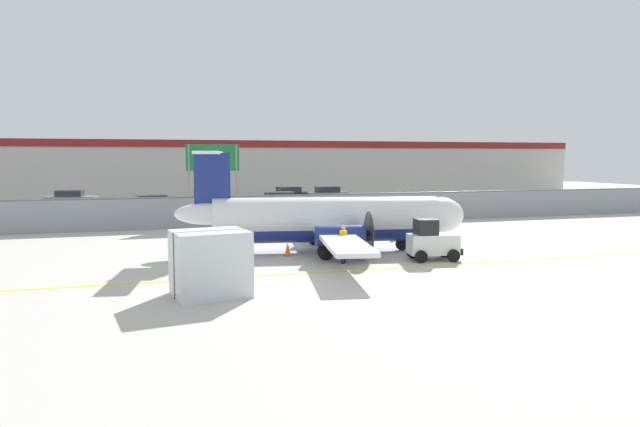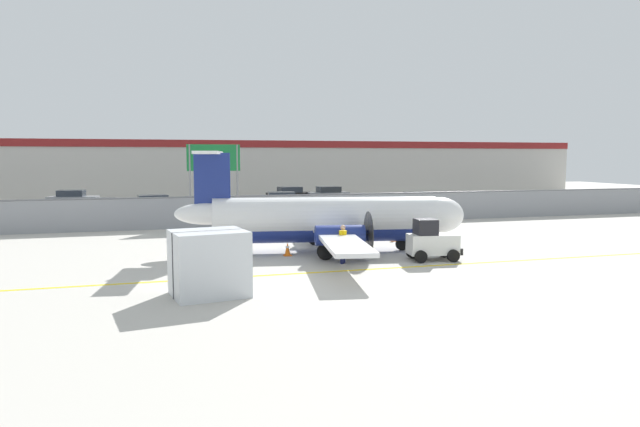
% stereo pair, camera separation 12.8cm
% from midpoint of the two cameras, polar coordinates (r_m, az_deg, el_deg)
% --- Properties ---
extents(ground_plane, '(140.00, 140.00, 0.01)m').
position_cam_midpoint_polar(ground_plane, '(23.42, 1.97, -5.78)').
color(ground_plane, '#BCB7AD').
extents(perimeter_fence, '(98.00, 0.10, 2.10)m').
position_cam_midpoint_polar(perimeter_fence, '(38.64, -5.42, 0.41)').
color(perimeter_fence, gray).
rests_on(perimeter_fence, ground).
extents(parking_lot_strip, '(98.00, 17.00, 0.12)m').
position_cam_midpoint_polar(parking_lot_strip, '(50.04, -7.86, 0.37)').
color(parking_lot_strip, '#38383A').
rests_on(parking_lot_strip, ground).
extents(background_building, '(91.00, 8.10, 6.50)m').
position_cam_midpoint_polar(background_building, '(68.19, -10.16, 4.43)').
color(background_building, beige).
rests_on(background_building, ground).
extents(commuter_airplane, '(14.28, 16.05, 4.92)m').
position_cam_midpoint_polar(commuter_airplane, '(27.93, 1.22, -0.59)').
color(commuter_airplane, white).
rests_on(commuter_airplane, ground).
extents(baggage_tug, '(2.46, 1.64, 1.88)m').
position_cam_midpoint_polar(baggage_tug, '(26.22, 11.24, -2.76)').
color(baggage_tug, silver).
rests_on(baggage_tug, ground).
extents(ground_crew_worker, '(0.48, 0.49, 1.70)m').
position_cam_midpoint_polar(ground_crew_worker, '(24.96, 2.45, -2.85)').
color(ground_crew_worker, '#191E4C').
rests_on(ground_crew_worker, ground).
extents(cargo_container, '(2.69, 2.36, 2.20)m').
position_cam_midpoint_polar(cargo_container, '(19.55, -10.85, -4.90)').
color(cargo_container, silver).
rests_on(cargo_container, ground).
extents(traffic_cone_near_left, '(0.36, 0.36, 0.64)m').
position_cam_midpoint_polar(traffic_cone_near_left, '(31.87, 7.48, -2.20)').
color(traffic_cone_near_left, orange).
rests_on(traffic_cone_near_left, ground).
extents(traffic_cone_near_right, '(0.36, 0.36, 0.64)m').
position_cam_midpoint_polar(traffic_cone_near_right, '(26.99, -3.13, -3.58)').
color(traffic_cone_near_right, orange).
rests_on(traffic_cone_near_right, ground).
extents(traffic_cone_far_left, '(0.36, 0.36, 0.64)m').
position_cam_midpoint_polar(traffic_cone_far_left, '(29.16, -9.13, -2.95)').
color(traffic_cone_far_left, orange).
rests_on(traffic_cone_far_left, ground).
extents(traffic_cone_far_right, '(0.36, 0.36, 0.64)m').
position_cam_midpoint_polar(traffic_cone_far_right, '(28.34, -12.72, -3.27)').
color(traffic_cone_far_right, orange).
rests_on(traffic_cone_far_right, ground).
extents(parked_car_0, '(4.36, 2.36, 1.58)m').
position_cam_midpoint_polar(parked_car_0, '(55.54, -23.42, 1.34)').
color(parked_car_0, gray).
rests_on(parked_car_0, parking_lot_strip).
extents(parked_car_1, '(4.32, 2.26, 1.58)m').
position_cam_midpoint_polar(parked_car_1, '(43.92, -21.38, 0.38)').
color(parked_car_1, '#19662D').
rests_on(parked_car_1, parking_lot_strip).
extents(parked_car_2, '(4.38, 2.41, 1.58)m').
position_cam_midpoint_polar(parked_car_2, '(46.32, -16.15, 0.81)').
color(parked_car_2, silver).
rests_on(parked_car_2, parking_lot_strip).
extents(parked_car_3, '(4.39, 2.43, 1.58)m').
position_cam_midpoint_polar(parked_car_3, '(51.99, -10.84, 1.44)').
color(parked_car_3, slate).
rests_on(parked_car_3, parking_lot_strip).
extents(parked_car_4, '(4.38, 2.40, 1.58)m').
position_cam_midpoint_polar(parked_car_4, '(48.35, -3.93, 1.21)').
color(parked_car_4, black).
rests_on(parked_car_4, parking_lot_strip).
extents(parked_car_5, '(4.35, 2.33, 1.58)m').
position_cam_midpoint_polar(parked_car_5, '(56.62, -3.08, 1.87)').
color(parked_car_5, black).
rests_on(parked_car_5, parking_lot_strip).
extents(parked_car_6, '(4.26, 2.13, 1.58)m').
position_cam_midpoint_polar(parked_car_6, '(57.06, 0.82, 1.91)').
color(parked_car_6, slate).
rests_on(parked_car_6, parking_lot_strip).
extents(parked_car_7, '(4.27, 2.14, 1.58)m').
position_cam_midpoint_polar(parked_car_7, '(48.82, 9.82, 1.19)').
color(parked_car_7, '#B28C19').
rests_on(parked_car_7, parking_lot_strip).
extents(highway_sign, '(3.60, 0.14, 5.50)m').
position_cam_midpoint_polar(highway_sign, '(39.64, -10.49, 4.85)').
color(highway_sign, slate).
rests_on(highway_sign, ground).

